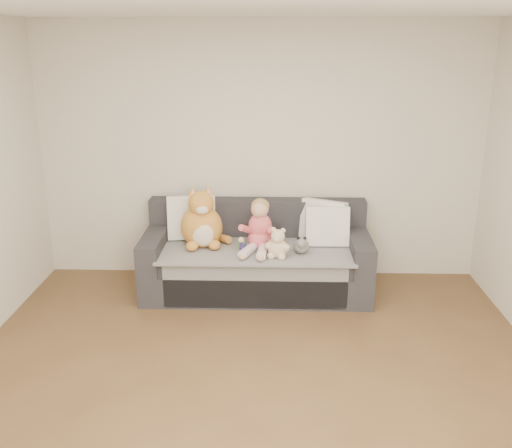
{
  "coord_description": "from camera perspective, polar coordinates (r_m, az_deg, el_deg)",
  "views": [
    {
      "loc": [
        0.13,
        -3.21,
        2.42
      ],
      "look_at": [
        -0.02,
        1.87,
        0.75
      ],
      "focal_mm": 40.0,
      "sensor_mm": 36.0,
      "label": 1
    }
  ],
  "objects": [
    {
      "name": "teddy_bear",
      "position": [
        5.26,
        2.19,
        -2.17
      ],
      "size": [
        0.23,
        0.18,
        0.3
      ],
      "rotation": [
        0.0,
        0.0,
        -0.26
      ],
      "color": "beige",
      "rests_on": "sofa"
    },
    {
      "name": "plush_cow",
      "position": [
        5.39,
        4.54,
        -2.14
      ],
      "size": [
        0.15,
        0.23,
        0.19
      ],
      "rotation": [
        0.0,
        0.0,
        -0.02
      ],
      "color": "white",
      "rests_on": "sofa"
    },
    {
      "name": "cushion_right_front",
      "position": [
        5.6,
        7.13,
        -0.21
      ],
      "size": [
        0.42,
        0.19,
        0.4
      ],
      "rotation": [
        0.0,
        0.0,
        0.01
      ],
      "color": "silver",
      "rests_on": "sofa"
    },
    {
      "name": "room_shell",
      "position": [
        3.8,
        -0.27,
        1.08
      ],
      "size": [
        5.0,
        5.0,
        5.0
      ],
      "color": "brown",
      "rests_on": "ground"
    },
    {
      "name": "plush_cat",
      "position": [
        5.55,
        -5.42,
        0.07
      ],
      "size": [
        0.5,
        0.47,
        0.62
      ],
      "rotation": [
        0.0,
        0.0,
        0.19
      ],
      "color": "#B56828",
      "rests_on": "sofa"
    },
    {
      "name": "cushion_left",
      "position": [
        5.78,
        -6.46,
        0.66
      ],
      "size": [
        0.5,
        0.27,
        0.45
      ],
      "rotation": [
        0.0,
        0.0,
        0.11
      ],
      "color": "silver",
      "rests_on": "sofa"
    },
    {
      "name": "cushion_right_back",
      "position": [
        5.73,
        6.74,
        0.35
      ],
      "size": [
        0.49,
        0.37,
        0.42
      ],
      "rotation": [
        0.0,
        0.0,
        -0.45
      ],
      "color": "silver",
      "rests_on": "sofa"
    },
    {
      "name": "sofa",
      "position": [
        5.68,
        0.06,
        -3.63
      ],
      "size": [
        2.2,
        0.94,
        0.85
      ],
      "color": "#26252A",
      "rests_on": "ground"
    },
    {
      "name": "sippy_cup",
      "position": [
        5.45,
        -1.31,
        -2.1
      ],
      "size": [
        0.1,
        0.07,
        0.11
      ],
      "rotation": [
        0.0,
        0.0,
        -0.26
      ],
      "color": "#45328A",
      "rests_on": "sofa"
    },
    {
      "name": "toddler",
      "position": [
        5.43,
        0.31,
        -0.46
      ],
      "size": [
        0.35,
        0.51,
        0.5
      ],
      "rotation": [
        0.0,
        0.0,
        -0.2
      ],
      "color": "#D1496D",
      "rests_on": "sofa"
    }
  ]
}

